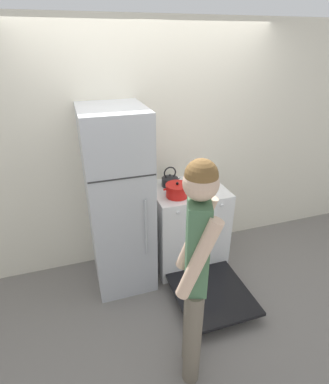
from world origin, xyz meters
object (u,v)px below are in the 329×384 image
at_px(utensil_jar, 200,175).
at_px(person, 196,269).
at_px(stove_range, 188,228).
at_px(tea_kettle, 170,180).
at_px(dutch_oven_pot, 177,190).
at_px(refrigerator, 119,202).

xyz_separation_m(utensil_jar, person, (-0.64, -1.37, -0.00)).
relative_size(stove_range, utensil_jar, 5.78).
height_order(stove_range, tea_kettle, tea_kettle).
xyz_separation_m(stove_range, dutch_oven_pot, (-0.17, -0.09, 0.54)).
height_order(stove_range, dutch_oven_pot, dutch_oven_pot).
height_order(refrigerator, utensil_jar, refrigerator).
distance_m(tea_kettle, person, 1.40).
bearing_deg(tea_kettle, stove_range, -46.26).
xyz_separation_m(tea_kettle, person, (-0.29, -1.37, 0.01)).
xyz_separation_m(refrigerator, tea_kettle, (0.59, 0.16, 0.08)).
distance_m(refrigerator, dutch_oven_pot, 0.59).
bearing_deg(utensil_jar, dutch_oven_pot, -144.46).
bearing_deg(stove_range, tea_kettle, 133.74).
relative_size(dutch_oven_pot, utensil_jar, 1.14).
xyz_separation_m(tea_kettle, utensil_jar, (0.35, 0.01, 0.01)).
bearing_deg(refrigerator, person, -76.24).
distance_m(dutch_oven_pot, tea_kettle, 0.26).
height_order(refrigerator, person, refrigerator).
xyz_separation_m(stove_range, person, (-0.45, -1.20, 0.54)).
xyz_separation_m(stove_range, tea_kettle, (-0.16, 0.17, 0.54)).
bearing_deg(refrigerator, dutch_oven_pot, -9.63).
bearing_deg(dutch_oven_pot, person, -104.03).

